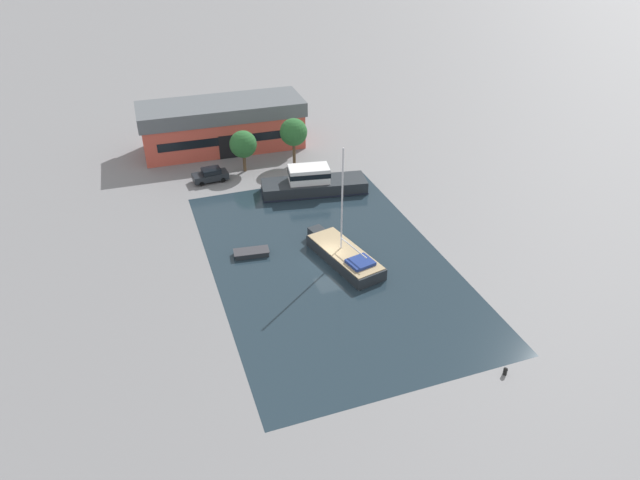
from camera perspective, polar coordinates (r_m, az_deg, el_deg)
ground_plane at (r=53.95m, az=0.90°, el=-2.27°), size 440.00×440.00×0.00m
water_canal at (r=53.95m, az=0.90°, el=-2.27°), size 21.47×34.20×0.01m
warehouse_building at (r=78.21m, az=-9.74°, el=11.28°), size 21.61×8.35×6.29m
quay_tree_near_building at (r=70.68m, az=-7.70°, el=9.46°), size 3.32×3.32×5.22m
quay_tree_by_water at (r=71.95m, az=-2.66°, el=10.71°), size 3.43×3.43×5.95m
parked_car at (r=69.82m, az=-10.89°, el=6.41°), size 4.27×2.15×1.62m
sailboat_moored at (r=53.86m, az=2.40°, el=-1.50°), size 5.04×10.37×11.35m
motor_cruiser at (r=65.90m, az=-0.74°, el=5.71°), size 12.54×5.55×3.19m
small_dinghy at (r=55.25m, az=-6.87°, el=-1.27°), size 3.54×1.85×0.53m
mooring_bollard at (r=44.68m, az=18.04°, el=-12.34°), size 0.33×0.33×0.65m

